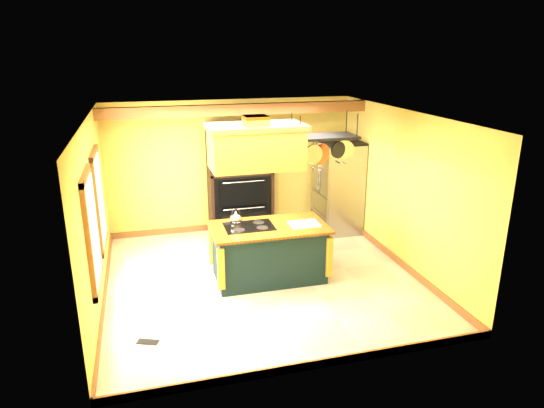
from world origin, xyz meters
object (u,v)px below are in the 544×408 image
kitchen_island (269,252)px  hutch (240,191)px  range_hood (256,145)px  pot_rack (324,143)px  refrigerator (338,188)px

kitchen_island → hutch: 2.29m
kitchen_island → range_hood: (-0.20, -0.00, 1.79)m
kitchen_island → hutch: hutch is taller
kitchen_island → hutch: (-0.01, 2.26, 0.41)m
kitchen_island → pot_rack: size_ratio=1.69×
kitchen_island → pot_rack: (0.91, 0.01, 1.76)m
pot_rack → refrigerator: (1.05, 1.80, -1.32)m
range_hood → pot_rack: size_ratio=1.32×
pot_rack → hutch: pot_rack is taller
hutch → kitchen_island: bearing=-89.9°
range_hood → kitchen_island: bearing=0.2°
refrigerator → range_hood: bearing=-139.9°
kitchen_island → range_hood: 1.80m
kitchen_island → pot_rack: bearing=1.2°
range_hood → refrigerator: range_hood is taller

